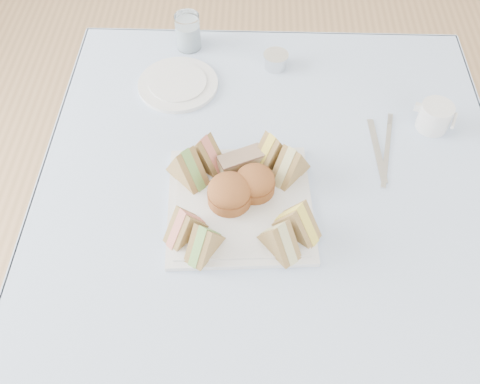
{
  "coord_description": "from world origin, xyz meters",
  "views": [
    {
      "loc": [
        -0.05,
        -0.73,
        1.66
      ],
      "look_at": [
        -0.07,
        -0.08,
        0.8
      ],
      "focal_mm": 40.0,
      "sensor_mm": 36.0,
      "label": 1
    }
  ],
  "objects_px": {
    "serving_plate": "(240,205)",
    "creamer_jug": "(435,117)",
    "water_glass": "(188,32)",
    "table": "(265,261)"
  },
  "relations": [
    {
      "from": "serving_plate",
      "to": "water_glass",
      "type": "bearing_deg",
      "value": 102.54
    },
    {
      "from": "serving_plate",
      "to": "creamer_jug",
      "type": "height_order",
      "value": "creamer_jug"
    },
    {
      "from": "table",
      "to": "water_glass",
      "type": "xyz_separation_m",
      "value": [
        -0.22,
        0.44,
        0.42
      ]
    },
    {
      "from": "water_glass",
      "to": "table",
      "type": "bearing_deg",
      "value": -63.43
    },
    {
      "from": "serving_plate",
      "to": "water_glass",
      "type": "xyz_separation_m",
      "value": [
        -0.15,
        0.52,
        0.04
      ]
    },
    {
      "from": "water_glass",
      "to": "creamer_jug",
      "type": "relative_size",
      "value": 1.29
    },
    {
      "from": "serving_plate",
      "to": "creamer_jug",
      "type": "distance_m",
      "value": 0.51
    },
    {
      "from": "table",
      "to": "creamer_jug",
      "type": "xyz_separation_m",
      "value": [
        0.38,
        0.16,
        0.41
      ]
    },
    {
      "from": "serving_plate",
      "to": "creamer_jug",
      "type": "xyz_separation_m",
      "value": [
        0.44,
        0.24,
        0.03
      ]
    },
    {
      "from": "table",
      "to": "serving_plate",
      "type": "distance_m",
      "value": 0.4
    }
  ]
}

